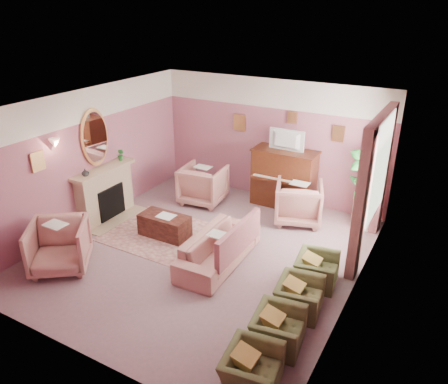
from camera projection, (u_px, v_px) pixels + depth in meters
The scene contains 48 objects.
floor at pixel (203, 252), 8.25m from camera, with size 5.50×6.00×0.01m, color gray.
ceiling at pixel (200, 105), 7.12m from camera, with size 5.50×6.00×0.01m, color silver.
wall_back at pixel (271, 140), 10.08m from camera, with size 5.50×0.02×2.80m, color #845670.
wall_front at pixel (71, 267), 5.29m from camera, with size 5.50×0.02×2.80m, color #845670.
wall_left at pixel (88, 158), 8.92m from camera, with size 0.02×6.00×2.80m, color #845670.
wall_right at pixel (360, 219), 6.45m from camera, with size 0.02×6.00×2.80m, color #845670.
picture_rail_band at pixel (273, 93), 9.63m from camera, with size 5.50×0.01×0.65m, color white.
stripe_panel at pixel (374, 206), 7.62m from camera, with size 0.01×3.00×2.15m, color #A3B293.
fireplace_surround at pixel (105, 194), 9.35m from camera, with size 0.30×1.40×1.10m, color tan.
fireplace_inset at pixel (110, 202), 9.36m from camera, with size 0.18×0.72×0.68m, color black.
fire_ember at pixel (112, 210), 9.42m from camera, with size 0.06×0.54×0.10m, color orange.
mantel_shelf at pixel (103, 170), 9.10m from camera, with size 0.40×1.55×0.07m, color tan.
hearth at pixel (115, 219), 9.48m from camera, with size 0.55×1.50×0.02m, color tan.
mirror_frame at pixel (94, 137), 8.89m from camera, with size 0.04×0.72×1.20m, color #E0A861.
mirror_glass at pixel (95, 138), 8.88m from camera, with size 0.01×0.60×1.06m, color white.
sconce_shade at pixel (55, 143), 7.95m from camera, with size 0.20×0.20×0.16m, color #FFB99F.
piano at pixel (284, 179), 9.90m from camera, with size 1.40×0.60×1.30m, color #431D0F.
piano_keyshelf at pixel (278, 181), 9.59m from camera, with size 1.30×0.12×0.06m, color #431D0F.
piano_keys at pixel (278, 179), 9.58m from camera, with size 1.20×0.08×0.02m, color beige.
piano_top at pixel (286, 151), 9.63m from camera, with size 1.45×0.65×0.04m, color #431D0F.
television at pixel (285, 139), 9.48m from camera, with size 0.80×0.12×0.48m, color black.
print_back_left at pixel (239, 123), 10.27m from camera, with size 0.30×0.03×0.38m, color #E0A861.
print_back_right at pixel (338, 134), 9.19m from camera, with size 0.26×0.03×0.34m, color #E0A861.
print_back_mid at pixel (292, 118), 9.58m from camera, with size 0.22×0.03×0.26m, color #E0A861.
print_left_wall at pixel (38, 161), 7.81m from camera, with size 0.03×0.28×0.36m, color #E0A861.
window_blind at pixel (380, 167), 7.59m from camera, with size 0.03×1.40×1.80m, color white.
curtain_left at pixel (360, 207), 7.05m from camera, with size 0.16×0.34×2.60m, color #924D52.
curtain_right at pixel (383, 171), 8.52m from camera, with size 0.16×0.34×2.60m, color #924D52.
pelmet at pixel (383, 118), 7.28m from camera, with size 0.16×2.20×0.16m, color #924D52.
mantel_plant at pixel (121, 155), 9.47m from camera, with size 0.16×0.16×0.28m, color #227429.
mantel_vase at pixel (85, 173), 8.66m from camera, with size 0.16×0.16×0.16m, color white.
area_rug at pixel (169, 236), 8.80m from camera, with size 2.50×1.80×0.01m, color #AC7970.
coffee_table at pixel (165, 226), 8.74m from camera, with size 1.00×0.50×0.45m, color #3F1C14.
table_paper at pixel (166, 216), 8.62m from camera, with size 0.35×0.28×0.01m, color white.
sofa at pixel (219, 243), 7.78m from camera, with size 0.66×1.99×0.80m, color tan.
sofa_throw at pixel (239, 239), 7.52m from camera, with size 0.10×1.51×0.55m, color #924D52.
floral_armchair_left at pixel (203, 183), 10.10m from camera, with size 0.94×0.94×0.98m, color tan.
floral_armchair_right at pixel (299, 200), 9.22m from camera, with size 0.94×0.94×0.98m, color tan.
floral_armchair_front at pixel (59, 244), 7.56m from camera, with size 0.94×0.94×0.98m, color tan.
olive_chair_a at pixel (252, 364), 5.28m from camera, with size 0.53×0.76×0.66m, color #565E34.
olive_chair_b at pixel (278, 324), 5.94m from camera, with size 0.53×0.76×0.66m, color #565E34.
olive_chair_c at pixel (300, 292), 6.59m from camera, with size 0.53×0.76×0.66m, color #565E34.
olive_chair_d at pixel (317, 265), 7.25m from camera, with size 0.53×0.76×0.66m, color #565E34.
side_table at pixel (365, 211), 9.05m from camera, with size 0.52×0.52×0.70m, color silver.
side_plant_big at pixel (369, 188), 8.84m from camera, with size 0.30×0.30×0.34m, color #227429.
side_plant_small at pixel (373, 192), 8.72m from camera, with size 0.16×0.16×0.28m, color #227429.
palm_pot at pixel (360, 219), 9.11m from camera, with size 0.34×0.34×0.34m, color #A14233.
palm_plant at pixel (365, 180), 8.75m from camera, with size 0.76×0.76×1.44m, color #227429.
Camera 1 is at (3.81, -5.98, 4.38)m, focal length 35.00 mm.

